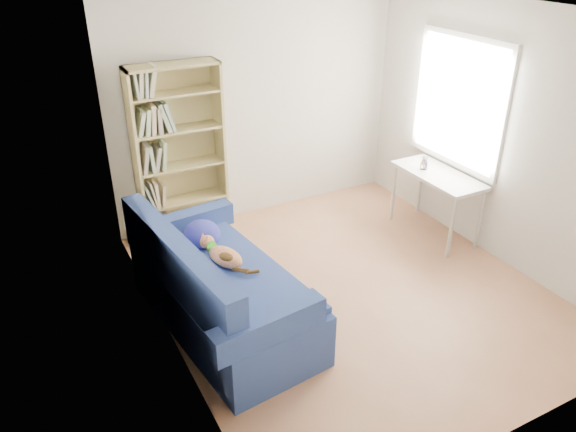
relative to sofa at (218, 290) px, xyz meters
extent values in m
plane|color=#AB6F4D|center=(1.31, -0.09, -0.36)|extent=(4.00, 4.00, 0.00)
cube|color=silver|center=(1.31, 1.91, 0.94)|extent=(3.50, 0.04, 2.60)
cube|color=silver|center=(1.31, -2.09, 0.94)|extent=(3.50, 0.04, 2.60)
cube|color=silver|center=(-0.44, -0.09, 0.94)|extent=(0.04, 4.00, 2.60)
cube|color=silver|center=(3.06, -0.09, 0.94)|extent=(0.04, 4.00, 2.60)
cube|color=white|center=(1.31, -0.09, 2.24)|extent=(3.50, 4.00, 0.04)
cube|color=white|center=(3.06, 0.51, 1.14)|extent=(0.01, 1.20, 1.30)
cube|color=navy|center=(0.05, -0.02, -0.12)|extent=(1.16, 2.07, 0.49)
cube|color=navy|center=(-0.33, -0.02, 0.37)|extent=(0.41, 1.98, 0.48)
cube|color=navy|center=(0.05, 0.88, 0.24)|extent=(0.95, 0.28, 0.22)
cube|color=navy|center=(0.05, -0.92, 0.24)|extent=(0.95, 0.28, 0.22)
cube|color=navy|center=(0.07, -0.02, 0.15)|extent=(1.12, 1.91, 0.05)
ellipsoid|color=#3237A3|center=(0.08, 0.56, 0.26)|extent=(0.34, 0.37, 0.25)
ellipsoid|color=#B84615|center=(0.12, 0.10, 0.25)|extent=(0.32, 0.42, 0.15)
ellipsoid|color=silver|center=(0.18, 0.20, 0.24)|extent=(0.17, 0.19, 0.09)
ellipsoid|color=#36220E|center=(0.10, 0.05, 0.29)|extent=(0.18, 0.22, 0.07)
sphere|color=#B84615|center=(0.14, 0.36, 0.29)|extent=(0.13, 0.13, 0.13)
cone|color=#B84615|center=(0.12, 0.40, 0.35)|extent=(0.06, 0.07, 0.07)
cone|color=#B84615|center=(0.12, 0.33, 0.35)|extent=(0.07, 0.07, 0.07)
cylinder|color=green|center=(0.14, 0.30, 0.27)|extent=(0.11, 0.07, 0.10)
cylinder|color=#36220E|center=(0.11, -0.12, 0.22)|extent=(0.12, 0.14, 0.05)
cube|color=tan|center=(-0.19, 1.74, 0.61)|extent=(0.03, 0.30, 1.95)
cube|color=tan|center=(0.75, 1.74, 0.61)|extent=(0.03, 0.30, 1.95)
cube|color=tan|center=(0.28, 1.74, 1.57)|extent=(0.98, 0.30, 0.03)
cube|color=tan|center=(0.28, 1.74, -0.35)|extent=(0.98, 0.30, 0.03)
cube|color=tan|center=(0.28, 1.88, 0.61)|extent=(0.98, 0.02, 1.95)
cube|color=white|center=(2.79, 0.41, 0.37)|extent=(0.50, 1.09, 0.04)
cylinder|color=silver|center=(2.99, 0.91, -0.01)|extent=(0.04, 0.04, 0.71)
cylinder|color=silver|center=(2.99, -0.08, -0.01)|extent=(0.04, 0.04, 0.71)
cylinder|color=silver|center=(2.59, 0.91, -0.01)|extent=(0.04, 0.04, 0.71)
cylinder|color=silver|center=(2.59, -0.08, -0.01)|extent=(0.04, 0.04, 0.71)
cylinder|color=white|center=(2.73, 0.60, 0.43)|extent=(0.08, 0.08, 0.09)
camera|label=1|loc=(-1.33, -3.84, 2.85)|focal=35.00mm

